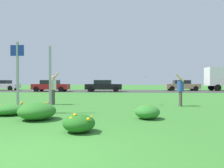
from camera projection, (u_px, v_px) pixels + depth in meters
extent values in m
plane|color=#387A2D|center=(101.00, 99.00, 16.81)|extent=(120.00, 120.00, 0.00)
cube|color=#38383A|center=(112.00, 91.00, 29.66)|extent=(120.00, 7.73, 0.01)
cube|color=yellow|center=(112.00, 91.00, 29.66)|extent=(120.00, 0.16, 0.00)
ellipsoid|color=#2D7526|center=(37.00, 111.00, 7.69)|extent=(1.27, 1.33, 0.59)
sphere|color=orange|center=(48.00, 103.00, 8.22)|extent=(0.08, 0.08, 0.08)
sphere|color=orange|center=(32.00, 106.00, 7.62)|extent=(0.07, 0.07, 0.07)
sphere|color=orange|center=(22.00, 103.00, 7.73)|extent=(0.09, 0.09, 0.09)
sphere|color=orange|center=(44.00, 103.00, 7.71)|extent=(0.07, 0.07, 0.07)
ellipsoid|color=#337F2D|center=(147.00, 112.00, 7.88)|extent=(0.88, 0.96, 0.48)
sphere|color=orange|center=(149.00, 105.00, 8.19)|extent=(0.06, 0.06, 0.06)
sphere|color=orange|center=(148.00, 110.00, 7.98)|extent=(0.05, 0.05, 0.05)
sphere|color=orange|center=(142.00, 106.00, 8.12)|extent=(0.06, 0.06, 0.06)
sphere|color=orange|center=(141.00, 110.00, 7.88)|extent=(0.07, 0.07, 0.07)
sphere|color=orange|center=(136.00, 110.00, 8.00)|extent=(0.05, 0.05, 0.05)
ellipsoid|color=#337F2D|center=(8.00, 110.00, 8.74)|extent=(1.26, 1.08, 0.42)
sphere|color=orange|center=(1.00, 109.00, 8.74)|extent=(0.05, 0.05, 0.05)
sphere|color=orange|center=(21.00, 105.00, 9.16)|extent=(0.05, 0.05, 0.05)
sphere|color=orange|center=(1.00, 105.00, 8.67)|extent=(0.08, 0.08, 0.08)
sphere|color=orange|center=(7.00, 106.00, 8.87)|extent=(0.07, 0.07, 0.07)
sphere|color=orange|center=(14.00, 105.00, 8.81)|extent=(0.06, 0.06, 0.06)
sphere|color=orange|center=(21.00, 104.00, 8.61)|extent=(0.06, 0.06, 0.06)
ellipsoid|color=#23661E|center=(79.00, 123.00, 5.82)|extent=(0.84, 0.87, 0.47)
sphere|color=yellow|center=(88.00, 119.00, 5.54)|extent=(0.09, 0.09, 0.09)
sphere|color=yellow|center=(87.00, 118.00, 5.68)|extent=(0.05, 0.05, 0.05)
sphere|color=yellow|center=(73.00, 118.00, 5.89)|extent=(0.05, 0.05, 0.05)
sphere|color=yellow|center=(71.00, 118.00, 5.59)|extent=(0.08, 0.08, 0.08)
sphere|color=yellow|center=(75.00, 115.00, 5.69)|extent=(0.09, 0.09, 0.09)
sphere|color=yellow|center=(91.00, 117.00, 5.93)|extent=(0.08, 0.08, 0.08)
sphere|color=yellow|center=(89.00, 121.00, 5.84)|extent=(0.05, 0.05, 0.05)
cube|color=#93969B|center=(18.00, 78.00, 9.20)|extent=(0.07, 0.10, 2.93)
cube|color=navy|center=(17.00, 50.00, 9.15)|extent=(0.56, 0.03, 0.44)
cube|color=#93969B|center=(50.00, 80.00, 9.18)|extent=(0.07, 0.10, 2.76)
cylinder|color=silver|center=(53.00, 85.00, 12.59)|extent=(0.34, 0.34, 0.59)
sphere|color=tan|center=(53.00, 78.00, 12.58)|extent=(0.21, 0.21, 0.21)
cylinder|color=#4C4742|center=(54.00, 97.00, 12.68)|extent=(0.14, 0.14, 0.83)
cylinder|color=#4C4742|center=(53.00, 97.00, 12.51)|extent=(0.14, 0.14, 0.83)
cylinder|color=tan|center=(55.00, 76.00, 12.77)|extent=(0.41, 0.11, 0.50)
cylinder|color=tan|center=(52.00, 85.00, 12.39)|extent=(0.11, 0.10, 0.56)
cylinder|color=#2D4C9E|center=(181.00, 86.00, 11.81)|extent=(0.34, 0.34, 0.56)
sphere|color=tan|center=(181.00, 79.00, 11.81)|extent=(0.21, 0.21, 0.21)
cylinder|color=#4C4742|center=(181.00, 99.00, 11.74)|extent=(0.14, 0.14, 0.79)
cylinder|color=#4C4742|center=(180.00, 99.00, 11.91)|extent=(0.14, 0.14, 0.79)
cylinder|color=tan|center=(180.00, 78.00, 11.62)|extent=(0.43, 0.11, 0.45)
cylinder|color=tan|center=(179.00, 86.00, 12.01)|extent=(0.11, 0.10, 0.53)
cylinder|color=#ADD6E5|center=(144.00, 77.00, 12.21)|extent=(0.24, 0.23, 0.11)
torus|color=#ADD6E5|center=(144.00, 77.00, 12.21)|extent=(0.24, 0.23, 0.11)
cube|color=silver|center=(3.00, 86.00, 32.40)|extent=(4.50, 1.82, 0.66)
cube|color=black|center=(2.00, 82.00, 32.40)|extent=(2.10, 1.64, 0.52)
cylinder|color=black|center=(16.00, 88.00, 33.20)|extent=(0.66, 0.22, 0.66)
cylinder|color=black|center=(10.00, 88.00, 31.42)|extent=(0.66, 0.22, 0.66)
cube|color=maroon|center=(51.00, 87.00, 28.40)|extent=(4.50, 1.82, 0.66)
cube|color=black|center=(50.00, 82.00, 28.40)|extent=(2.10, 1.64, 0.52)
cylinder|color=black|center=(65.00, 89.00, 29.19)|extent=(0.66, 0.22, 0.66)
cylinder|color=black|center=(61.00, 89.00, 27.42)|extent=(0.66, 0.22, 0.66)
cylinder|color=black|center=(42.00, 89.00, 29.39)|extent=(0.66, 0.22, 0.66)
cylinder|color=black|center=(36.00, 89.00, 27.62)|extent=(0.66, 0.22, 0.66)
cube|color=black|center=(104.00, 87.00, 27.97)|extent=(4.50, 1.82, 0.66)
cube|color=black|center=(103.00, 82.00, 27.97)|extent=(2.10, 1.64, 0.52)
cylinder|color=black|center=(116.00, 89.00, 28.76)|extent=(0.66, 0.22, 0.66)
cylinder|color=black|center=(116.00, 89.00, 26.99)|extent=(0.66, 0.22, 0.66)
cylinder|color=black|center=(93.00, 89.00, 28.96)|extent=(0.66, 0.22, 0.66)
cylinder|color=black|center=(90.00, 89.00, 27.19)|extent=(0.66, 0.22, 0.66)
cube|color=#937F60|center=(182.00, 86.00, 30.77)|extent=(4.50, 1.82, 0.66)
cube|color=black|center=(182.00, 82.00, 30.77)|extent=(2.10, 1.64, 0.52)
cylinder|color=black|center=(192.00, 88.00, 31.57)|extent=(0.66, 0.22, 0.66)
cylinder|color=black|center=(196.00, 89.00, 29.79)|extent=(0.66, 0.22, 0.66)
cylinder|color=black|center=(170.00, 88.00, 31.76)|extent=(0.66, 0.22, 0.66)
cylinder|color=black|center=(172.00, 88.00, 29.99)|extent=(0.66, 0.22, 0.66)
cube|color=silver|center=(224.00, 76.00, 30.40)|extent=(4.60, 2.30, 2.50)
cylinder|color=black|center=(211.00, 87.00, 31.60)|extent=(0.88, 0.26, 0.88)
cylinder|color=black|center=(218.00, 88.00, 29.40)|extent=(0.88, 0.26, 0.88)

